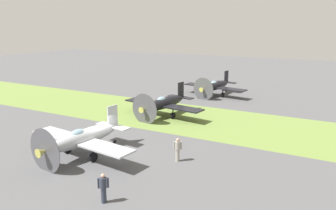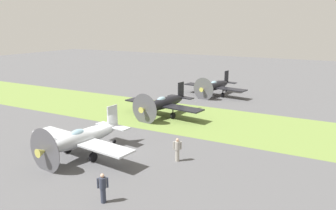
% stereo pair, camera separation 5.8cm
% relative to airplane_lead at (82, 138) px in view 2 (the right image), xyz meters
% --- Properties ---
extents(ground_plane, '(160.00, 160.00, 0.00)m').
position_rel_airplane_lead_xyz_m(ground_plane, '(-0.59, -1.80, -1.42)').
color(ground_plane, '#515154').
extents(grass_verge, '(120.00, 11.00, 0.01)m').
position_rel_airplane_lead_xyz_m(grass_verge, '(-0.59, -13.13, -1.42)').
color(grass_verge, olive).
rests_on(grass_verge, ground).
extents(airplane_lead, '(9.58, 7.60, 3.40)m').
position_rel_airplane_lead_xyz_m(airplane_lead, '(0.00, 0.00, 0.00)').
color(airplane_lead, '#B2B7BC').
rests_on(airplane_lead, ground).
extents(airplane_wingman, '(9.56, 7.60, 3.39)m').
position_rel_airplane_lead_xyz_m(airplane_wingman, '(0.13, -12.67, -0.00)').
color(airplane_wingman, black).
rests_on(airplane_wingman, ground).
extents(airplane_trail, '(9.22, 7.34, 3.26)m').
position_rel_airplane_lead_xyz_m(airplane_trail, '(-0.98, -25.21, -0.06)').
color(airplane_trail, black).
rests_on(airplane_trail, ground).
extents(ground_crew_chief, '(0.55, 0.38, 1.73)m').
position_rel_airplane_lead_xyz_m(ground_crew_chief, '(-6.66, -2.49, -0.51)').
color(ground_crew_chief, '#9E998E').
rests_on(ground_crew_chief, ground).
extents(ground_crew_mechanic, '(0.52, 0.42, 1.73)m').
position_rel_airplane_lead_xyz_m(ground_crew_mechanic, '(-5.67, 4.60, -0.51)').
color(ground_crew_mechanic, '#2D3342').
rests_on(ground_crew_mechanic, ground).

